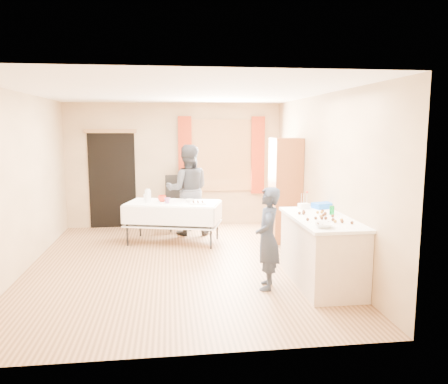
{
  "coord_description": "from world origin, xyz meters",
  "views": [
    {
      "loc": [
        -0.13,
        -6.54,
        2.09
      ],
      "look_at": [
        0.71,
        0.0,
        1.12
      ],
      "focal_mm": 35.0,
      "sensor_mm": 36.0,
      "label": 1
    }
  ],
  "objects": [
    {
      "name": "floor",
      "position": [
        0.0,
        0.0,
        -0.01
      ],
      "size": [
        4.5,
        5.5,
        0.02
      ],
      "primitive_type": "cube",
      "color": "#9E7047",
      "rests_on": "ground"
    },
    {
      "name": "ceiling",
      "position": [
        0.0,
        0.0,
        2.61
      ],
      "size": [
        4.5,
        5.5,
        0.02
      ],
      "primitive_type": "cube",
      "color": "white",
      "rests_on": "floor"
    },
    {
      "name": "wall_back",
      "position": [
        0.0,
        2.76,
        1.3
      ],
      "size": [
        4.5,
        0.02,
        2.6
      ],
      "primitive_type": "cube",
      "color": "tan",
      "rests_on": "floor"
    },
    {
      "name": "wall_front",
      "position": [
        0.0,
        -2.76,
        1.3
      ],
      "size": [
        4.5,
        0.02,
        2.6
      ],
      "primitive_type": "cube",
      "color": "tan",
      "rests_on": "floor"
    },
    {
      "name": "wall_left",
      "position": [
        -2.26,
        0.0,
        1.3
      ],
      "size": [
        0.02,
        5.5,
        2.6
      ],
      "primitive_type": "cube",
      "color": "tan",
      "rests_on": "floor"
    },
    {
      "name": "wall_right",
      "position": [
        2.26,
        0.0,
        1.3
      ],
      "size": [
        0.02,
        5.5,
        2.6
      ],
      "primitive_type": "cube",
      "color": "tan",
      "rests_on": "floor"
    },
    {
      "name": "window_frame",
      "position": [
        1.0,
        2.72,
        1.5
      ],
      "size": [
        1.32,
        0.06,
        1.52
      ],
      "primitive_type": "cube",
      "color": "olive",
      "rests_on": "wall_back"
    },
    {
      "name": "window_pane",
      "position": [
        1.0,
        2.71,
        1.5
      ],
      "size": [
        1.2,
        0.02,
        1.4
      ],
      "primitive_type": "cube",
      "color": "white",
      "rests_on": "wall_back"
    },
    {
      "name": "curtain_left",
      "position": [
        0.22,
        2.67,
        1.5
      ],
      "size": [
        0.28,
        0.06,
        1.65
      ],
      "primitive_type": "cube",
      "color": "maroon",
      "rests_on": "wall_back"
    },
    {
      "name": "curtain_right",
      "position": [
        1.78,
        2.67,
        1.5
      ],
      "size": [
        0.28,
        0.06,
        1.65
      ],
      "primitive_type": "cube",
      "color": "maroon",
      "rests_on": "wall_back"
    },
    {
      "name": "doorway",
      "position": [
        -1.3,
        2.73,
        1.0
      ],
      "size": [
        0.95,
        0.04,
        2.0
      ],
      "primitive_type": "cube",
      "color": "black",
      "rests_on": "floor"
    },
    {
      "name": "door_lintel",
      "position": [
        -1.3,
        2.7,
        2.02
      ],
      "size": [
        1.05,
        0.06,
        0.08
      ],
      "primitive_type": "cube",
      "color": "olive",
      "rests_on": "wall_back"
    },
    {
      "name": "cabinet",
      "position": [
        1.99,
        1.18,
        0.95
      ],
      "size": [
        0.5,
        0.6,
        1.9
      ],
      "primitive_type": "cube",
      "color": "brown",
      "rests_on": "floor"
    },
    {
      "name": "counter",
      "position": [
        1.89,
        -1.07,
        0.45
      ],
      "size": [
        0.77,
        1.62,
        0.91
      ],
      "color": "beige",
      "rests_on": "floor"
    },
    {
      "name": "party_table",
      "position": [
        -0.06,
        1.32,
        0.44
      ],
      "size": [
        1.84,
        1.27,
        0.75
      ],
      "rotation": [
        0.0,
        0.0,
        -0.27
      ],
      "color": "black",
      "rests_on": "floor"
    },
    {
      "name": "chair",
      "position": [
        0.06,
        2.35,
        0.33
      ],
      "size": [
        0.53,
        0.53,
        1.12
      ],
      "rotation": [
        0.0,
        0.0,
        0.15
      ],
      "color": "black",
      "rests_on": "floor"
    },
    {
      "name": "girl",
      "position": [
        1.13,
        -1.15,
        0.67
      ],
      "size": [
        0.63,
        0.54,
        1.34
      ],
      "primitive_type": "imported",
      "rotation": [
        0.0,
        0.0,
        -1.8
      ],
      "color": "#1F2739",
      "rests_on": "floor"
    },
    {
      "name": "woman",
      "position": [
        0.24,
        1.92,
        0.88
      ],
      "size": [
        0.9,
        0.73,
        1.77
      ],
      "primitive_type": "imported",
      "rotation": [
        0.0,
        0.0,
        3.11
      ],
      "color": "black",
      "rests_on": "floor"
    },
    {
      "name": "soda_can",
      "position": [
        2.08,
        -0.91,
        0.97
      ],
      "size": [
        0.07,
        0.07,
        0.12
      ],
      "primitive_type": "cylinder",
      "rotation": [
        0.0,
        0.0,
        0.14
      ],
      "color": "#048529",
      "rests_on": "counter"
    },
    {
      "name": "mixing_bowl",
      "position": [
        1.7,
        -1.65,
        0.94
      ],
      "size": [
        0.38,
        0.38,
        0.05
      ],
      "primitive_type": "imported",
      "rotation": [
        0.0,
        0.0,
        -0.42
      ],
      "color": "white",
      "rests_on": "counter"
    },
    {
      "name": "foam_block",
      "position": [
        1.83,
        -0.44,
        0.95
      ],
      "size": [
        0.17,
        0.13,
        0.08
      ],
      "primitive_type": "cube",
      "rotation": [
        0.0,
        0.0,
        0.23
      ],
      "color": "white",
      "rests_on": "counter"
    },
    {
      "name": "blue_basket",
      "position": [
        2.13,
        -0.43,
        0.95
      ],
      "size": [
        0.34,
        0.28,
        0.08
      ],
      "primitive_type": "cube",
      "rotation": [
        0.0,
        0.0,
        0.29
      ],
      "color": "blue",
      "rests_on": "counter"
    },
    {
      "name": "pitcher",
      "position": [
        -0.51,
        1.36,
        0.86
      ],
      "size": [
        0.13,
        0.13,
        0.22
      ],
      "primitive_type": "cylinder",
      "rotation": [
        0.0,
        0.0,
        -0.25
      ],
      "color": "silver",
      "rests_on": "party_table"
    },
    {
      "name": "cup_red",
      "position": [
        -0.26,
        1.4,
        0.81
      ],
      "size": [
        0.23,
        0.23,
        0.11
      ],
      "primitive_type": "imported",
      "rotation": [
        0.0,
        0.0,
        -0.31
      ],
      "color": "red",
      "rests_on": "party_table"
    },
    {
      "name": "cup_rainbow",
      "position": [
        -0.16,
        1.21,
        0.8
      ],
      "size": [
        0.2,
        0.2,
        0.1
      ],
      "primitive_type": "imported",
      "rotation": [
        0.0,
        0.0,
        -0.57
      ],
      "color": "red",
      "rests_on": "party_table"
    },
    {
      "name": "small_bowl",
      "position": [
        0.24,
        1.31,
        0.77
      ],
      "size": [
        0.3,
        0.3,
        0.05
      ],
      "primitive_type": "imported",
      "rotation": [
        0.0,
        0.0,
        -0.56
      ],
      "color": "white",
      "rests_on": "party_table"
    },
    {
      "name": "pastry_tray",
      "position": [
        0.38,
        1.09,
        0.76
      ],
      "size": [
        0.29,
        0.21,
        0.02
      ],
      "primitive_type": "cube",
      "rotation": [
        0.0,
        0.0,
        -0.03
      ],
      "color": "white",
      "rests_on": "party_table"
    },
    {
      "name": "bottle",
      "position": [
        -0.55,
        1.62,
        0.84
      ],
      "size": [
        0.14,
        0.14,
        0.17
      ],
      "primitive_type": "imported",
      "rotation": [
        0.0,
        0.0,
        -0.45
      ],
      "color": "white",
      "rests_on": "party_table"
    },
    {
      "name": "cake_balls",
      "position": [
        1.85,
        -1.17,
        0.93
      ],
      "size": [
        0.52,
        0.98,
        0.04
      ],
      "color": "#3F2314",
      "rests_on": "counter"
    }
  ]
}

